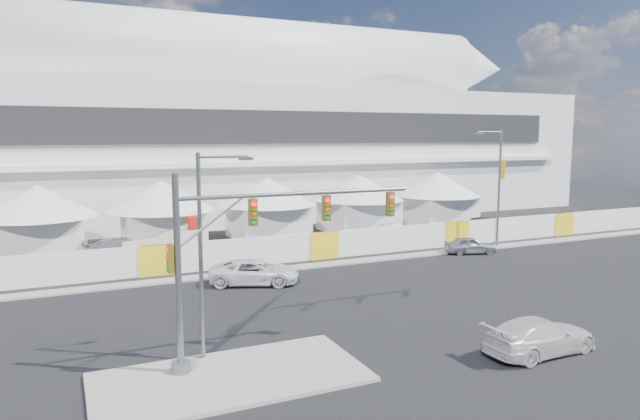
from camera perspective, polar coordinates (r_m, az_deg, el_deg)
name	(u,v)px	position (r m, az deg, el deg)	size (l,w,h in m)	color
ground	(339,331)	(27.05, 1.88, -12.04)	(160.00, 160.00, 0.00)	black
median_island	(231,377)	(22.40, -8.93, -16.21)	(10.00, 5.00, 0.15)	gray
far_curb	(491,247)	(48.09, 16.77, -3.58)	(80.00, 1.20, 0.12)	gray
stadium	(247,131)	(67.37, -7.31, 7.80)	(80.00, 24.80, 21.98)	silver
tent_row	(217,206)	(48.65, -10.27, 0.43)	(53.40, 8.40, 5.40)	silver
hoarding_fence	(324,245)	(41.94, 0.39, -3.55)	(70.00, 0.25, 2.00)	white
scaffold_tower	(524,158)	(82.22, 19.77, 4.95)	(4.40, 4.40, 12.00)	#595B60
sedan_silver	(470,245)	(45.26, 14.79, -3.42)	(3.87, 1.56, 1.32)	#A6A6AB
pickup_curb	(254,272)	(35.17, -6.59, -6.18)	(5.42, 2.50, 1.51)	silver
pickup_near	(540,336)	(25.94, 21.12, -11.67)	(5.17, 2.10, 1.50)	silver
lot_car_a	(396,232)	(49.64, 7.64, -2.22)	(4.34, 1.51, 1.43)	white
lot_car_b	(485,224)	(55.62, 16.15, -1.36)	(4.43, 1.78, 1.51)	black
lot_car_c	(124,249)	(44.02, -19.05, -3.69)	(5.56, 2.26, 1.61)	#B3B2B7
traffic_mast	(234,258)	(22.20, -8.64, -4.81)	(10.20, 0.73, 7.52)	gray
streetlight_median	(206,242)	(22.94, -11.36, -3.12)	(2.28, 0.23, 8.23)	gray
streetlight_curb	(497,180)	(47.58, 17.31, 2.91)	(2.81, 0.63, 9.50)	slate
boom_lift	(142,257)	(40.40, -17.35, -4.49)	(6.66, 2.13, 3.30)	red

